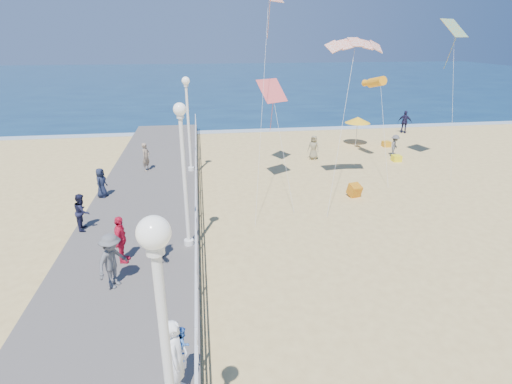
{
  "coord_description": "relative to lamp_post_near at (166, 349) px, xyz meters",
  "views": [
    {
      "loc": [
        -4.71,
        -13.57,
        7.79
      ],
      "look_at": [
        -2.5,
        2.0,
        1.6
      ],
      "focal_mm": 28.0,
      "sensor_mm": 36.0,
      "label": 1
    }
  ],
  "objects": [
    {
      "name": "kite_diamond_multi",
      "position": [
        15.05,
        17.78,
        4.51
      ],
      "size": [
        1.77,
        1.63,
        0.98
      ],
      "primitive_type": "cube",
      "rotation": [
        0.74,
        0.0,
        0.51
      ],
      "color": "#17BAC9"
    },
    {
      "name": "ground",
      "position": [
        5.35,
        9.0,
        -3.66
      ],
      "size": [
        160.0,
        160.0,
        0.0
      ],
      "primitive_type": "plane",
      "color": "#E0C375",
      "rests_on": "ground"
    },
    {
      "name": "beach_walker_a",
      "position": [
        13.72,
        20.27,
        -2.9
      ],
      "size": [
        1.05,
        1.13,
        1.53
      ],
      "primitive_type": "imported",
      "rotation": [
        0.0,
        0.0,
        0.91
      ],
      "color": "#55565A",
      "rests_on": "ground"
    },
    {
      "name": "spectator_2",
      "position": [
        -2.26,
        6.61,
        -2.35
      ],
      "size": [
        1.18,
        1.35,
        1.82
      ],
      "primitive_type": "imported",
      "rotation": [
        0.0,
        0.0,
        1.04
      ],
      "color": "#58595D",
      "rests_on": "boardwalk"
    },
    {
      "name": "beach_chair_left",
      "position": [
        14.41,
        22.9,
        -3.46
      ],
      "size": [
        0.55,
        0.55,
        0.4
      ],
      "primitive_type": "cube",
      "color": "orange",
      "rests_on": "ground"
    },
    {
      "name": "lamp_post_mid",
      "position": [
        0.0,
        9.0,
        0.0
      ],
      "size": [
        0.44,
        0.44,
        5.32
      ],
      "color": "white",
      "rests_on": "boardwalk"
    },
    {
      "name": "spectator_7",
      "position": [
        -4.25,
        10.94,
        -2.5
      ],
      "size": [
        0.65,
        0.8,
        1.52
      ],
      "primitive_type": "imported",
      "rotation": [
        0.0,
        0.0,
        1.68
      ],
      "color": "#181A35",
      "rests_on": "boardwalk"
    },
    {
      "name": "surf_line",
      "position": [
        5.35,
        29.5,
        -3.63
      ],
      "size": [
        160.0,
        1.2,
        0.04
      ],
      "primitive_type": "cube",
      "color": "silver",
      "rests_on": "ground"
    },
    {
      "name": "beach_chair_right",
      "position": [
        13.43,
        19.27,
        -3.46
      ],
      "size": [
        0.55,
        0.55,
        0.4
      ],
      "primitive_type": "cube",
      "color": "yellow",
      "rests_on": "ground"
    },
    {
      "name": "spectator_5",
      "position": [
        -1.0,
        8.04,
        -2.54
      ],
      "size": [
        0.48,
        1.35,
        1.44
      ],
      "primitive_type": "imported",
      "rotation": [
        0.0,
        0.0,
        1.53
      ],
      "color": "#545358",
      "rests_on": "boardwalk"
    },
    {
      "name": "beach_walker_c",
      "position": [
        8.09,
        20.5,
        -2.85
      ],
      "size": [
        0.94,
        0.89,
        1.62
      ],
      "primitive_type": "imported",
      "rotation": [
        0.0,
        0.0,
        -0.66
      ],
      "color": "#847B5B",
      "rests_on": "ground"
    },
    {
      "name": "woman_holding_toddler",
      "position": [
        -0.11,
        2.24,
        -2.3
      ],
      "size": [
        0.54,
        0.75,
        1.93
      ],
      "primitive_type": "imported",
      "rotation": [
        0.0,
        0.0,
        1.45
      ],
      "color": "white",
      "rests_on": "boardwalk"
    },
    {
      "name": "spectator_3",
      "position": [
        -2.26,
        8.09,
        -2.4
      ],
      "size": [
        0.51,
        1.04,
        1.71
      ],
      "primitive_type": "imported",
      "rotation": [
        0.0,
        0.0,
        1.48
      ],
      "color": "red",
      "rests_on": "boardwalk"
    },
    {
      "name": "kite_windsock",
      "position": [
        11.44,
        19.21,
        1.48
      ],
      "size": [
        0.95,
        2.38,
        1.02
      ],
      "primitive_type": "cylinder",
      "rotation": [
        1.36,
        0.0,
        0.17
      ],
      "color": "orange"
    },
    {
      "name": "lamp_post_near",
      "position": [
        0.0,
        0.0,
        0.0
      ],
      "size": [
        0.44,
        0.44,
        5.32
      ],
      "color": "white",
      "rests_on": "boardwalk"
    },
    {
      "name": "spectator_4",
      "position": [
        -4.25,
        14.46,
        -2.53
      ],
      "size": [
        0.65,
        0.82,
        1.46
      ],
      "primitive_type": "imported",
      "rotation": [
        0.0,
        0.0,
        1.27
      ],
      "color": "#192038",
      "rests_on": "boardwalk"
    },
    {
      "name": "railing",
      "position": [
        0.3,
        9.0,
        -2.41
      ],
      "size": [
        0.05,
        42.0,
        0.55
      ],
      "color": "white",
      "rests_on": "boardwalk"
    },
    {
      "name": "ocean",
      "position": [
        5.35,
        74.0,
        -3.65
      ],
      "size": [
        160.0,
        90.0,
        0.05
      ],
      "primitive_type": "cube",
      "color": "#0C2A4C",
      "rests_on": "ground"
    },
    {
      "name": "box_kite",
      "position": [
        8.35,
        13.65,
        -3.36
      ],
      "size": [
        0.7,
        0.82,
        0.74
      ],
      "primitive_type": "cube",
      "rotation": [
        0.31,
        0.0,
        0.23
      ],
      "color": "#BF450B",
      "rests_on": "ground"
    },
    {
      "name": "beach_umbrella",
      "position": [
        12.31,
        23.67,
        -1.75
      ],
      "size": [
        1.9,
        1.9,
        2.14
      ],
      "color": "white",
      "rests_on": "ground"
    },
    {
      "name": "beach_walker_b",
      "position": [
        17.83,
        26.89,
        -2.71
      ],
      "size": [
        1.18,
        1.03,
        1.9
      ],
      "primitive_type": "imported",
      "rotation": [
        0.0,
        0.0,
        2.52
      ],
      "color": "#1B1937",
      "rests_on": "ground"
    },
    {
      "name": "lamp_post_far",
      "position": [
        0.0,
        18.0,
        0.0
      ],
      "size": [
        0.44,
        0.44,
        5.32
      ],
      "color": "white",
      "rests_on": "boardwalk"
    },
    {
      "name": "toddler_held",
      "position": [
        0.04,
        2.39,
        -2.02
      ],
      "size": [
        0.34,
        0.41,
        0.78
      ],
      "primitive_type": "imported",
      "rotation": [
        0.0,
        0.0,
        1.45
      ],
      "color": "blue",
      "rests_on": "boardwalk"
    },
    {
      "name": "spectator_6",
      "position": [
        -2.55,
        18.36,
        -2.44
      ],
      "size": [
        0.61,
        0.71,
        1.64
      ],
      "primitive_type": "imported",
      "rotation": [
        0.0,
        0.0,
        1.13
      ],
      "color": "gray",
      "rests_on": "boardwalk"
    },
    {
      "name": "kite_parafoil",
      "position": [
        8.09,
        14.61,
        3.83
      ],
      "size": [
        2.73,
        0.94,
        0.65
      ],
      "primitive_type": null,
      "rotation": [
        0.44,
        0.0,
        0.0
      ],
      "color": "#EA481B"
    },
    {
      "name": "boardwalk",
      "position": [
        -2.15,
        9.0,
        -3.46
      ],
      "size": [
        5.0,
        44.0,
        0.4
      ],
      "primitive_type": "cube",
      "color": "#65605B",
      "rests_on": "ground"
    },
    {
      "name": "kite_diamond_pink",
      "position": [
        4.37,
        15.9,
        1.5
      ],
      "size": [
        1.68,
        1.53,
        1.09
      ],
      "primitive_type": "cube",
      "rotation": [
        0.87,
        0.0,
        0.56
      ],
      "color": "#F05858"
    }
  ]
}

